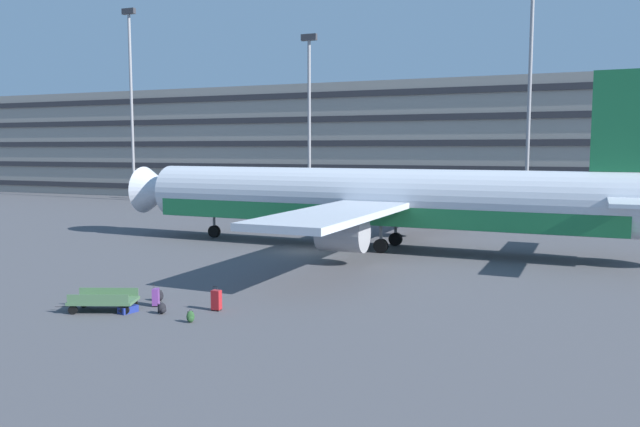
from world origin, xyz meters
TOP-DOWN VIEW (x-y plane):
  - ground_plane at (0.00, 0.00)m, footprint 600.00×600.00m
  - terminal_structure at (0.00, 43.70)m, footprint 135.32×20.19m
  - airliner at (3.78, 2.52)m, footprint 38.45×30.97m
  - light_mast_far_left at (-36.22, 28.26)m, footprint 1.80×0.50m
  - light_mast_left at (-11.85, 28.26)m, footprint 1.80×0.50m
  - light_mast_center_left at (11.58, 28.26)m, footprint 1.80×0.50m
  - suitcase_upright at (-0.35, -15.62)m, footprint 0.39×0.44m
  - suitcase_silver at (2.39, -15.29)m, footprint 0.38×0.29m
  - suitcase_orange at (-0.75, -16.91)m, footprint 0.58×0.82m
  - backpack_large at (2.42, -17.21)m, footprint 0.35×0.33m
  - backpack_scuffed at (-0.74, -14.85)m, footprint 0.39×0.39m
  - backpack_black at (0.65, -16.56)m, footprint 0.38×0.42m
  - baggage_cart at (-1.85, -17.06)m, footprint 3.32×2.14m

SIDE VIEW (x-z plane):
  - ground_plane at x=0.00m, z-range 0.00..0.00m
  - suitcase_orange at x=-0.75m, z-range 0.00..0.28m
  - backpack_black at x=0.65m, z-range -0.03..0.47m
  - backpack_large at x=2.42m, z-range -0.03..0.48m
  - backpack_scuffed at x=-0.74m, z-range -0.03..0.50m
  - suitcase_upright at x=-0.35m, z-range -0.07..0.86m
  - baggage_cart at x=-1.85m, z-range 0.02..0.84m
  - suitcase_silver at x=2.39m, z-range -0.06..0.96m
  - airliner at x=3.78m, z-range -2.27..8.70m
  - terminal_structure at x=0.00m, z-range 0.00..14.47m
  - light_mast_left at x=-11.85m, z-range 1.65..20.86m
  - light_mast_far_left at x=-36.22m, z-range 1.72..25.68m
  - light_mast_center_left at x=11.58m, z-range 1.74..27.57m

